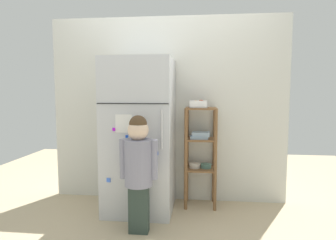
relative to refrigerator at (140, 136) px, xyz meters
name	(u,v)px	position (x,y,z in m)	size (l,w,h in m)	color
ground_plane	(163,211)	(0.25, -0.02, -0.80)	(6.00, 6.00, 0.00)	tan
kitchen_wall_back	(167,110)	(0.25, 0.35, 0.25)	(2.69, 0.03, 2.09)	silver
refrigerator	(140,136)	(0.00, 0.00, 0.00)	(0.69, 0.68, 1.59)	silver
child_standing	(139,162)	(0.09, -0.51, -0.16)	(0.34, 0.25, 1.05)	#2C3B35
pantry_shelf_unit	(200,148)	(0.63, 0.18, -0.16)	(0.34, 0.29, 1.08)	brown
fruit_bin	(199,104)	(0.61, 0.15, 0.33)	(0.19, 0.18, 0.08)	white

